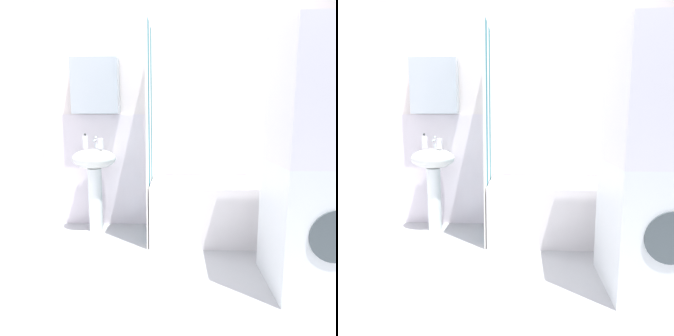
{
  "view_description": "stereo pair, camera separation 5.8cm",
  "coord_description": "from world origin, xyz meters",
  "views": [
    {
      "loc": [
        -0.09,
        -2.04,
        1.15
      ],
      "look_at": [
        -0.18,
        0.79,
        0.7
      ],
      "focal_mm": 32.98,
      "sensor_mm": 36.0,
      "label": 1
    },
    {
      "loc": [
        -0.04,
        -2.04,
        1.15
      ],
      "look_at": [
        -0.18,
        0.79,
        0.7
      ],
      "focal_mm": 32.98,
      "sensor_mm": 36.0,
      "label": 2
    }
  ],
  "objects": [
    {
      "name": "washer_dryer_stack",
      "position": [
        0.84,
        0.0,
        0.86
      ],
      "size": [
        0.58,
        0.62,
        1.72
      ],
      "color": "white",
      "rests_on": "ground_plane"
    },
    {
      "name": "faucet",
      "position": [
        -0.93,
        1.11,
        0.91
      ],
      "size": [
        0.03,
        0.12,
        0.12
      ],
      "color": "silver",
      "rests_on": "sink"
    },
    {
      "name": "shower_curtain",
      "position": [
        -0.35,
        0.89,
        1.0
      ],
      "size": [
        0.01,
        0.67,
        2.0
      ],
      "color": "white",
      "rests_on": "ground_plane"
    },
    {
      "name": "bathtub",
      "position": [
        0.39,
        0.89,
        0.28
      ],
      "size": [
        1.46,
        0.67,
        0.56
      ],
      "primitive_type": "cube",
      "color": "white",
      "rests_on": "ground_plane"
    },
    {
      "name": "soap_dispenser",
      "position": [
        -1.04,
        1.1,
        0.92
      ],
      "size": [
        0.05,
        0.05,
        0.15
      ],
      "color": "white",
      "rests_on": "sink"
    },
    {
      "name": "lotion_bottle",
      "position": [
        0.9,
        1.14,
        0.63
      ],
      "size": [
        0.05,
        0.05,
        0.16
      ],
      "color": "#C84C62",
      "rests_on": "bathtub"
    },
    {
      "name": "wall_back_tiled",
      "position": [
        -0.06,
        1.26,
        1.14
      ],
      "size": [
        3.6,
        0.18,
        2.4
      ],
      "color": "white",
      "rests_on": "ground_plane"
    },
    {
      "name": "conditioner_bottle",
      "position": [
        1.02,
        1.17,
        0.66
      ],
      "size": [
        0.06,
        0.06,
        0.22
      ],
      "color": "#2C795D",
      "rests_on": "bathtub"
    },
    {
      "name": "toothbrush_cup",
      "position": [
        -0.86,
        1.0,
        0.91
      ],
      "size": [
        0.06,
        0.06,
        0.11
      ],
      "primitive_type": "cylinder",
      "color": "silver",
      "rests_on": "sink"
    },
    {
      "name": "ground_plane",
      "position": [
        0.0,
        0.0,
        -0.02
      ],
      "size": [
        4.8,
        5.6,
        0.04
      ],
      "primitive_type": "cube",
      "color": "#B2B3B6"
    },
    {
      "name": "sink",
      "position": [
        -0.93,
        1.03,
        0.63
      ],
      "size": [
        0.44,
        0.34,
        0.85
      ],
      "color": "white",
      "rests_on": "ground_plane"
    },
    {
      "name": "towel_folded",
      "position": [
        0.41,
        0.72,
        0.59
      ],
      "size": [
        0.29,
        0.22,
        0.07
      ],
      "primitive_type": "cube",
      "rotation": [
        0.0,
        0.0,
        -0.13
      ],
      "color": "silver",
      "rests_on": "bathtub"
    }
  ]
}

